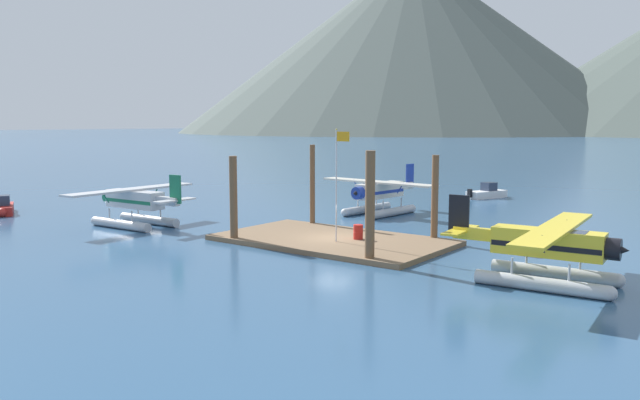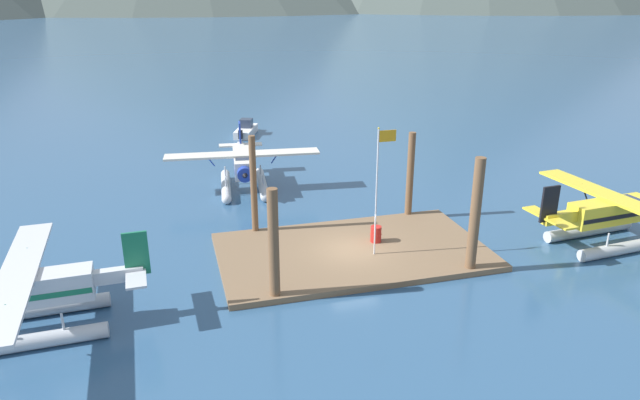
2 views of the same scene
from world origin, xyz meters
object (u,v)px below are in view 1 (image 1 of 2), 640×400
object	(u,v)px
seaplane_silver_port_aft	(134,204)
boat_white_open_north	(488,193)
fuel_drum	(358,232)
boat_red_open_sw	(3,208)
flagpole	(338,173)
seaplane_yellow_stbd_aft	(548,251)
seaplane_cream_bow_left	(379,195)

from	to	relation	value
seaplane_silver_port_aft	boat_white_open_north	world-z (taller)	seaplane_silver_port_aft
fuel_drum	boat_white_open_north	xyz separation A→B (m)	(-2.94, 27.28, -0.25)
boat_red_open_sw	boat_white_open_north	distance (m)	43.19
fuel_drum	flagpole	bearing A→B (deg)	-109.42
boat_red_open_sw	seaplane_yellow_stbd_aft	bearing A→B (deg)	4.64
flagpole	fuel_drum	xyz separation A→B (m)	(0.50, 1.42, -3.64)
seaplane_cream_bow_left	boat_red_open_sw	bearing A→B (deg)	-143.95
seaplane_yellow_stbd_aft	boat_red_open_sw	xyz separation A→B (m)	(-42.08, -3.41, -1.09)
fuel_drum	seaplane_silver_port_aft	distance (m)	16.69
seaplane_silver_port_aft	boat_white_open_north	distance (m)	33.99
flagpole	seaplane_cream_bow_left	bearing A→B (deg)	111.28
seaplane_cream_bow_left	boat_white_open_north	world-z (taller)	seaplane_cream_bow_left
seaplane_yellow_stbd_aft	seaplane_cream_bow_left	distance (m)	22.75
flagpole	seaplane_cream_bow_left	distance (m)	13.97
flagpole	boat_red_open_sw	size ratio (longest dim) A/B	1.50
flagpole	boat_red_open_sw	distance (m)	30.08
seaplane_yellow_stbd_aft	fuel_drum	bearing A→B (deg)	165.97
flagpole	fuel_drum	world-z (taller)	flagpole
flagpole	seaplane_silver_port_aft	world-z (taller)	flagpole
seaplane_yellow_stbd_aft	seaplane_cream_bow_left	size ratio (longest dim) A/B	1.00
fuel_drum	seaplane_yellow_stbd_aft	xyz separation A→B (m)	(12.17, -3.04, 0.84)
seaplane_silver_port_aft	boat_white_open_north	bearing A→B (deg)	67.05
seaplane_yellow_stbd_aft	seaplane_silver_port_aft	world-z (taller)	same
fuel_drum	seaplane_yellow_stbd_aft	distance (m)	12.57
boat_red_open_sw	boat_white_open_north	size ratio (longest dim) A/B	0.95
flagpole	boat_red_open_sw	world-z (taller)	flagpole
seaplane_yellow_stbd_aft	seaplane_cream_bow_left	bearing A→B (deg)	140.83
seaplane_cream_bow_left	boat_red_open_sw	distance (m)	30.24
fuel_drum	seaplane_silver_port_aft	world-z (taller)	seaplane_silver_port_aft
fuel_drum	seaplane_yellow_stbd_aft	bearing A→B (deg)	-14.03
seaplane_cream_bow_left	boat_white_open_north	distance (m)	16.19
seaplane_yellow_stbd_aft	boat_red_open_sw	size ratio (longest dim) A/B	2.36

